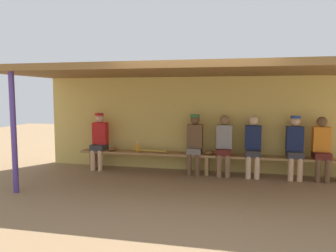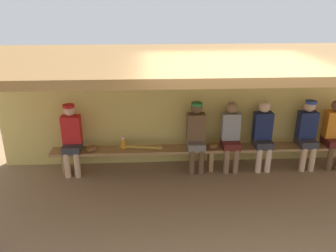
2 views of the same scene
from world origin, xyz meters
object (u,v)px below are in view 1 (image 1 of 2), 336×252
at_px(player_near_post, 322,146).
at_px(player_in_white, 224,143).
at_px(bench, 207,157).
at_px(baseball_glove_worn, 209,152).
at_px(water_bottle_orange, 137,147).
at_px(player_with_sunglasses, 295,144).
at_px(baseball_bat, 150,151).
at_px(support_post, 14,133).
at_px(player_rightmost, 195,141).
at_px(player_shirtless_tan, 99,138).
at_px(baseball_glove_tan, 113,149).
at_px(player_leftmost, 253,144).

height_order(player_near_post, player_in_white, same).
distance_m(bench, baseball_glove_worn, 0.13).
relative_size(water_bottle_orange, baseball_glove_worn, 0.89).
bearing_deg(player_with_sunglasses, player_in_white, -179.98).
bearing_deg(baseball_bat, support_post, -124.21).
xyz_separation_m(bench, player_with_sunglasses, (1.84, 0.00, 0.36)).
bearing_deg(baseball_bat, player_near_post, 9.02).
bearing_deg(player_rightmost, support_post, -145.00).
height_order(water_bottle_orange, baseball_glove_worn, water_bottle_orange).
distance_m(player_near_post, player_shirtless_tan, 4.96).
height_order(player_shirtless_tan, player_with_sunglasses, same).
relative_size(player_shirtless_tan, water_bottle_orange, 6.31).
xyz_separation_m(player_shirtless_tan, player_with_sunglasses, (4.43, 0.00, 0.00)).
xyz_separation_m(bench, baseball_glove_tan, (-2.24, -0.03, 0.12)).
xyz_separation_m(player_leftmost, baseball_glove_tan, (-3.22, -0.03, -0.22)).
relative_size(player_with_sunglasses, baseball_bat, 1.68).
height_order(player_leftmost, baseball_glove_tan, player_leftmost).
height_order(player_shirtless_tan, baseball_glove_tan, player_shirtless_tan).
distance_m(player_near_post, baseball_glove_worn, 2.33).
distance_m(player_with_sunglasses, baseball_glove_tan, 4.08).
bearing_deg(water_bottle_orange, support_post, -127.53).
relative_size(support_post, baseball_glove_tan, 9.17).
bearing_deg(baseball_bat, player_rightmost, 9.17).
bearing_deg(baseball_glove_worn, bench, 109.90).
relative_size(bench, baseball_glove_tan, 25.00).
distance_m(support_post, water_bottle_orange, 2.75).
relative_size(bench, player_in_white, 4.49).
bearing_deg(player_shirtless_tan, player_with_sunglasses, 0.00).
bearing_deg(water_bottle_orange, player_with_sunglasses, -0.64).
bearing_deg(water_bottle_orange, baseball_glove_worn, -2.37).
height_order(baseball_glove_worn, baseball_bat, baseball_glove_worn).
relative_size(player_rightmost, baseball_glove_tan, 5.60).
bearing_deg(bench, player_near_post, 0.07).
distance_m(baseball_glove_tan, baseball_glove_worn, 2.28).
relative_size(player_rightmost, player_in_white, 1.01).
height_order(baseball_glove_tan, baseball_glove_worn, same).
bearing_deg(baseball_glove_worn, player_with_sunglasses, -39.01).
distance_m(player_in_white, baseball_glove_worn, 0.39).
xyz_separation_m(bench, player_shirtless_tan, (-2.59, 0.00, 0.36)).
distance_m(player_near_post, player_rightmost, 2.66).
relative_size(baseball_glove_tan, baseball_glove_worn, 1.00).
xyz_separation_m(player_rightmost, player_shirtless_tan, (-2.30, 0.00, 0.00)).
bearing_deg(player_with_sunglasses, baseball_glove_tan, -179.53).
relative_size(player_shirtless_tan, baseball_glove_tan, 5.60).
height_order(bench, player_leftmost, player_leftmost).
bearing_deg(bench, baseball_glove_worn, -30.10).
xyz_separation_m(support_post, baseball_glove_tan, (1.06, 2.07, -0.60)).
height_order(player_near_post, water_bottle_orange, player_near_post).
height_order(support_post, water_bottle_orange, support_post).
bearing_deg(baseball_glove_tan, baseball_bat, 117.44).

